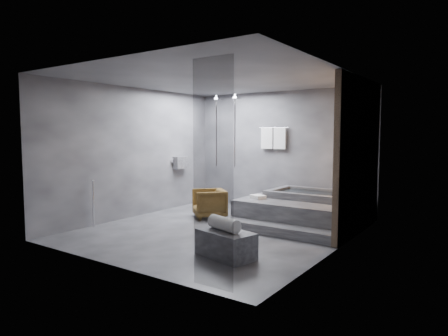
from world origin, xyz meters
The scene contains 7 objects.
room centered at (0.40, 0.24, 1.73)m, with size 5.00×5.04×2.82m.
tub_deck centered at (1.05, 1.45, 0.25)m, with size 2.20×2.00×0.50m, color #333335.
tub_step centered at (1.05, 0.27, 0.09)m, with size 2.20×0.36×0.18m, color #333335.
concrete_bench centered at (1.04, -1.31, 0.19)m, with size 0.87×0.48×0.39m, color #323234.
driftwood_chair centered at (-0.82, 0.78, 0.31)m, with size 0.66×0.68×0.62m, color #3F2A0F.
rolled_towel centered at (1.00, -1.29, 0.49)m, with size 0.20×0.20×0.56m, color white.
deck_towel centered at (0.31, 0.90, 0.54)m, with size 0.29×0.21×0.08m, color white.
Camera 1 is at (4.28, -6.02, 1.81)m, focal length 32.00 mm.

